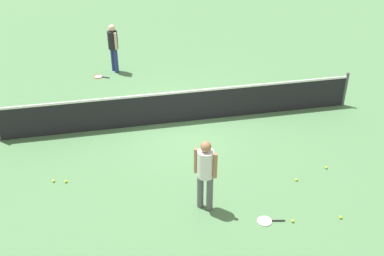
{
  "coord_description": "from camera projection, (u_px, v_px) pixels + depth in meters",
  "views": [
    {
      "loc": [
        -2.07,
        -11.33,
        6.65
      ],
      "look_at": [
        -0.11,
        -1.9,
        0.9
      ],
      "focal_mm": 43.21,
      "sensor_mm": 36.0,
      "label": 1
    }
  ],
  "objects": [
    {
      "name": "player_far_side",
      "position": [
        113.0,
        44.0,
        15.83
      ],
      "size": [
        0.45,
        0.51,
        1.7
      ],
      "color": "navy",
      "rests_on": "ground_plane"
    },
    {
      "name": "tennis_ball_by_net",
      "position": [
        66.0,
        181.0,
        10.81
      ],
      "size": [
        0.07,
        0.07,
        0.07
      ],
      "primitive_type": "sphere",
      "color": "#C6E033",
      "rests_on": "ground_plane"
    },
    {
      "name": "court_net",
      "position": [
        182.0,
        106.0,
        13.04
      ],
      "size": [
        10.09,
        0.09,
        1.07
      ],
      "color": "#4C4C51",
      "rests_on": "ground_plane"
    },
    {
      "name": "ground_plane",
      "position": [
        182.0,
        121.0,
        13.3
      ],
      "size": [
        40.0,
        40.0,
        0.0
      ],
      "primitive_type": "plane",
      "color": "#4C7A4C"
    },
    {
      "name": "tennis_ball_near_player",
      "position": [
        341.0,
        217.0,
        9.75
      ],
      "size": [
        0.07,
        0.07,
        0.07
      ],
      "primitive_type": "sphere",
      "color": "#C6E033",
      "rests_on": "ground_plane"
    },
    {
      "name": "tennis_ball_baseline",
      "position": [
        326.0,
        168.0,
        11.29
      ],
      "size": [
        0.07,
        0.07,
        0.07
      ],
      "primitive_type": "sphere",
      "color": "#C6E033",
      "rests_on": "ground_plane"
    },
    {
      "name": "tennis_ball_stray_left",
      "position": [
        296.0,
        180.0,
        10.87
      ],
      "size": [
        0.07,
        0.07,
        0.07
      ],
      "primitive_type": "sphere",
      "color": "#C6E033",
      "rests_on": "ground_plane"
    },
    {
      "name": "tennis_racket_far_player",
      "position": [
        99.0,
        77.0,
        15.93
      ],
      "size": [
        0.59,
        0.43,
        0.03
      ],
      "color": "red",
      "rests_on": "ground_plane"
    },
    {
      "name": "tennis_ball_midcourt",
      "position": [
        54.0,
        181.0,
        10.83
      ],
      "size": [
        0.07,
        0.07,
        0.07
      ],
      "primitive_type": "sphere",
      "color": "#C6E033",
      "rests_on": "ground_plane"
    },
    {
      "name": "tennis_racket_near_player",
      "position": [
        266.0,
        221.0,
        9.68
      ],
      "size": [
        0.6,
        0.37,
        0.03
      ],
      "color": "white",
      "rests_on": "ground_plane"
    },
    {
      "name": "player_near_side",
      "position": [
        205.0,
        170.0,
        9.55
      ],
      "size": [
        0.48,
        0.48,
        1.7
      ],
      "color": "#595960",
      "rests_on": "ground_plane"
    },
    {
      "name": "tennis_ball_stray_right",
      "position": [
        293.0,
        221.0,
        9.65
      ],
      "size": [
        0.07,
        0.07,
        0.07
      ],
      "primitive_type": "sphere",
      "color": "#C6E033",
      "rests_on": "ground_plane"
    }
  ]
}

